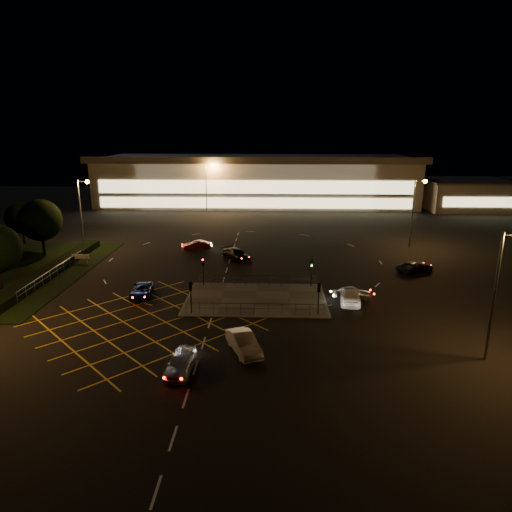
{
  "coord_description": "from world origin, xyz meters",
  "views": [
    {
      "loc": [
        3.5,
        -46.09,
        17.14
      ],
      "look_at": [
        1.69,
        7.48,
        2.0
      ],
      "focal_mm": 32.0,
      "sensor_mm": 36.0,
      "label": 1
    }
  ],
  "objects_px": {
    "signal_nw": "(203,266)",
    "signal_ne": "(312,267)",
    "car_circ_red": "(197,245)",
    "signal_se": "(319,292)",
    "car_approach_white": "(350,296)",
    "car_queue_white": "(244,343)",
    "car_left_blue": "(142,291)",
    "car_right_silver": "(352,293)",
    "car_east_grey": "(415,267)",
    "car_near_silver": "(180,362)",
    "car_far_dkgrey": "(236,254)",
    "signal_sw": "(191,291)"
  },
  "relations": [
    {
      "from": "car_far_dkgrey",
      "to": "signal_ne",
      "type": "bearing_deg",
      "value": -88.22
    },
    {
      "from": "car_circ_red",
      "to": "car_approach_white",
      "type": "distance_m",
      "value": 27.77
    },
    {
      "from": "car_near_silver",
      "to": "car_far_dkgrey",
      "type": "height_order",
      "value": "car_near_silver"
    },
    {
      "from": "car_queue_white",
      "to": "car_circ_red",
      "type": "distance_m",
      "value": 32.44
    },
    {
      "from": "signal_ne",
      "to": "car_near_silver",
      "type": "relative_size",
      "value": 0.72
    },
    {
      "from": "signal_se",
      "to": "car_east_grey",
      "type": "relative_size",
      "value": 0.66
    },
    {
      "from": "car_left_blue",
      "to": "car_right_silver",
      "type": "height_order",
      "value": "car_right_silver"
    },
    {
      "from": "signal_ne",
      "to": "car_left_blue",
      "type": "bearing_deg",
      "value": -169.06
    },
    {
      "from": "car_east_grey",
      "to": "car_approach_white",
      "type": "distance_m",
      "value": 14.45
    },
    {
      "from": "car_left_blue",
      "to": "car_east_grey",
      "type": "xyz_separation_m",
      "value": [
        31.31,
        9.5,
        0.03
      ]
    },
    {
      "from": "car_approach_white",
      "to": "signal_se",
      "type": "bearing_deg",
      "value": 49.44
    },
    {
      "from": "signal_nw",
      "to": "signal_ne",
      "type": "xyz_separation_m",
      "value": [
        12.0,
        0.0,
        0.0
      ]
    },
    {
      "from": "signal_nw",
      "to": "car_approach_white",
      "type": "xyz_separation_m",
      "value": [
        15.5,
        -4.64,
        -1.65
      ]
    },
    {
      "from": "car_queue_white",
      "to": "signal_se",
      "type": "bearing_deg",
      "value": 25.5
    },
    {
      "from": "signal_se",
      "to": "car_right_silver",
      "type": "distance_m",
      "value": 6.24
    },
    {
      "from": "signal_ne",
      "to": "car_east_grey",
      "type": "height_order",
      "value": "signal_ne"
    },
    {
      "from": "signal_ne",
      "to": "car_right_silver",
      "type": "bearing_deg",
      "value": -41.24
    },
    {
      "from": "signal_ne",
      "to": "car_queue_white",
      "type": "distance_m",
      "value": 16.84
    },
    {
      "from": "car_east_grey",
      "to": "signal_ne",
      "type": "bearing_deg",
      "value": 83.09
    },
    {
      "from": "signal_sw",
      "to": "car_east_grey",
      "type": "distance_m",
      "value": 28.93
    },
    {
      "from": "signal_nw",
      "to": "car_east_grey",
      "type": "relative_size",
      "value": 0.66
    },
    {
      "from": "signal_se",
      "to": "car_approach_white",
      "type": "xyz_separation_m",
      "value": [
        3.5,
        3.35,
        -1.65
      ]
    },
    {
      "from": "car_approach_white",
      "to": "car_queue_white",
      "type": "bearing_deg",
      "value": 52.68
    },
    {
      "from": "car_far_dkgrey",
      "to": "car_circ_red",
      "type": "height_order",
      "value": "car_far_dkgrey"
    },
    {
      "from": "signal_nw",
      "to": "signal_ne",
      "type": "height_order",
      "value": "same"
    },
    {
      "from": "signal_se",
      "to": "car_queue_white",
      "type": "height_order",
      "value": "signal_se"
    },
    {
      "from": "car_near_silver",
      "to": "car_circ_red",
      "type": "xyz_separation_m",
      "value": [
        -4.29,
        34.45,
        -0.1
      ]
    },
    {
      "from": "car_near_silver",
      "to": "car_right_silver",
      "type": "distance_m",
      "value": 21.28
    },
    {
      "from": "car_near_silver",
      "to": "car_east_grey",
      "type": "relative_size",
      "value": 0.91
    },
    {
      "from": "signal_sw",
      "to": "car_east_grey",
      "type": "relative_size",
      "value": 0.66
    },
    {
      "from": "car_east_grey",
      "to": "car_circ_red",
      "type": "bearing_deg",
      "value": 39.75
    },
    {
      "from": "car_left_blue",
      "to": "car_circ_red",
      "type": "height_order",
      "value": "car_circ_red"
    },
    {
      "from": "signal_nw",
      "to": "car_near_silver",
      "type": "bearing_deg",
      "value": -86.87
    },
    {
      "from": "car_right_silver",
      "to": "car_east_grey",
      "type": "relative_size",
      "value": 0.8
    },
    {
      "from": "car_left_blue",
      "to": "signal_nw",
      "type": "bearing_deg",
      "value": 21.96
    },
    {
      "from": "signal_ne",
      "to": "car_circ_red",
      "type": "height_order",
      "value": "signal_ne"
    },
    {
      "from": "car_right_silver",
      "to": "car_far_dkgrey",
      "type": "bearing_deg",
      "value": 36.35
    },
    {
      "from": "signal_sw",
      "to": "signal_ne",
      "type": "bearing_deg",
      "value": -146.35
    },
    {
      "from": "signal_se",
      "to": "car_left_blue",
      "type": "bearing_deg",
      "value": -14.0
    },
    {
      "from": "car_left_blue",
      "to": "car_right_silver",
      "type": "bearing_deg",
      "value": -8.0
    },
    {
      "from": "signal_se",
      "to": "car_right_silver",
      "type": "height_order",
      "value": "signal_se"
    },
    {
      "from": "car_circ_red",
      "to": "signal_sw",
      "type": "bearing_deg",
      "value": -3.49
    },
    {
      "from": "signal_sw",
      "to": "car_approach_white",
      "type": "bearing_deg",
      "value": -167.81
    },
    {
      "from": "car_near_silver",
      "to": "car_right_silver",
      "type": "relative_size",
      "value": 1.14
    },
    {
      "from": "signal_nw",
      "to": "car_queue_white",
      "type": "bearing_deg",
      "value": -70.6
    },
    {
      "from": "car_approach_white",
      "to": "car_circ_red",
      "type": "bearing_deg",
      "value": -41.75
    },
    {
      "from": "signal_se",
      "to": "car_left_blue",
      "type": "height_order",
      "value": "signal_se"
    },
    {
      "from": "car_far_dkgrey",
      "to": "car_circ_red",
      "type": "relative_size",
      "value": 1.25
    },
    {
      "from": "car_far_dkgrey",
      "to": "car_right_silver",
      "type": "relative_size",
      "value": 1.27
    },
    {
      "from": "car_near_silver",
      "to": "car_circ_red",
      "type": "height_order",
      "value": "car_near_silver"
    }
  ]
}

